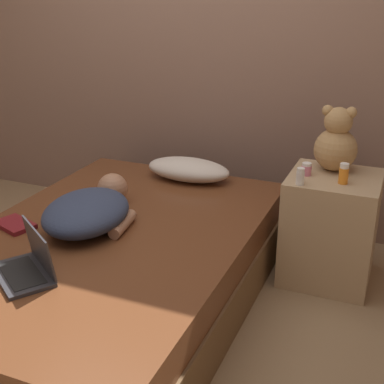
# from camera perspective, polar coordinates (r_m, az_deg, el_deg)

# --- Properties ---
(ground_plane) EXTENTS (12.00, 12.00, 0.00)m
(ground_plane) POSITION_cam_1_polar(r_m,az_deg,el_deg) (2.94, -8.40, -11.91)
(ground_plane) COLOR #937551
(wall_back) EXTENTS (8.00, 0.06, 2.60)m
(wall_back) POSITION_cam_1_polar(r_m,az_deg,el_deg) (3.65, 1.47, 16.83)
(wall_back) COLOR #846656
(wall_back) RESTS_ON ground_plane
(bed) EXTENTS (1.37, 2.09, 0.43)m
(bed) POSITION_cam_1_polar(r_m,az_deg,el_deg) (2.83, -8.64, -8.31)
(bed) COLOR brown
(bed) RESTS_ON ground_plane
(nightstand) EXTENTS (0.49, 0.48, 0.62)m
(nightstand) POSITION_cam_1_polar(r_m,az_deg,el_deg) (3.12, 14.51, -3.74)
(nightstand) COLOR tan
(nightstand) RESTS_ON ground_plane
(pillow) EXTENTS (0.54, 0.27, 0.14)m
(pillow) POSITION_cam_1_polar(r_m,az_deg,el_deg) (3.37, -0.39, 2.42)
(pillow) COLOR beige
(pillow) RESTS_ON bed
(person_lying) EXTENTS (0.48, 0.73, 0.17)m
(person_lying) POSITION_cam_1_polar(r_m,az_deg,el_deg) (2.80, -10.81, -1.85)
(person_lying) COLOR #2D3851
(person_lying) RESTS_ON bed
(laptop) EXTENTS (0.38, 0.35, 0.21)m
(laptop) POSITION_cam_1_polar(r_m,az_deg,el_deg) (2.42, -17.06, -7.41)
(laptop) COLOR #333338
(laptop) RESTS_ON bed
(teddy_bear) EXTENTS (0.24, 0.24, 0.36)m
(teddy_bear) POSITION_cam_1_polar(r_m,az_deg,el_deg) (3.05, 15.13, 5.10)
(teddy_bear) COLOR tan
(teddy_bear) RESTS_ON nightstand
(bottle_orange) EXTENTS (0.05, 0.05, 0.11)m
(bottle_orange) POSITION_cam_1_polar(r_m,az_deg,el_deg) (2.89, 15.88, 1.88)
(bottle_orange) COLOR orange
(bottle_orange) RESTS_ON nightstand
(bottle_white) EXTENTS (0.04, 0.04, 0.09)m
(bottle_white) POSITION_cam_1_polar(r_m,az_deg,el_deg) (2.83, 11.48, 1.63)
(bottle_white) COLOR white
(bottle_white) RESTS_ON nightstand
(bottle_pink) EXTENTS (0.05, 0.05, 0.07)m
(bottle_pink) POSITION_cam_1_polar(r_m,az_deg,el_deg) (2.97, 12.11, 2.40)
(bottle_pink) COLOR pink
(bottle_pink) RESTS_ON nightstand
(book) EXTENTS (0.24, 0.20, 0.02)m
(book) POSITION_cam_1_polar(r_m,az_deg,el_deg) (2.90, -18.37, -3.32)
(book) COLOR maroon
(book) RESTS_ON bed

